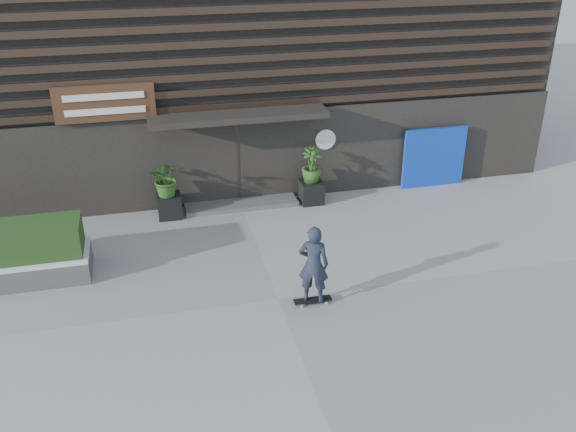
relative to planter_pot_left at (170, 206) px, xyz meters
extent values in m
plane|color=gray|center=(1.90, -4.40, -0.30)|extent=(80.00, 80.00, 0.00)
cube|color=#4E4E4C|center=(1.90, 0.20, -0.24)|extent=(3.00, 0.80, 0.12)
cube|color=black|center=(0.00, 0.00, 0.00)|extent=(0.60, 0.60, 0.60)
imported|color=#2D591E|center=(0.00, 0.00, 0.78)|extent=(0.86, 0.75, 0.96)
cube|color=black|center=(3.80, 0.00, 0.00)|extent=(0.60, 0.60, 0.60)
imported|color=#2D591E|center=(3.80, 0.00, 0.78)|extent=(0.54, 0.54, 0.96)
cube|color=#454543|center=(-3.63, -2.33, -0.05)|extent=(3.50, 1.20, 0.50)
cube|color=silver|center=(-3.63, -2.33, 0.24)|extent=(3.50, 1.20, 0.08)
cube|color=#1E3915|center=(-3.63, -2.33, 0.63)|extent=(3.30, 1.00, 0.70)
cube|color=#0D35AE|center=(7.47, 0.30, 0.56)|extent=(1.84, 0.15, 1.72)
cube|color=black|center=(1.90, 5.60, 3.70)|extent=(18.00, 10.00, 8.00)
cube|color=black|center=(1.90, 0.54, 0.95)|extent=(18.00, 0.12, 2.50)
cube|color=#38281E|center=(1.90, 0.48, 2.40)|extent=(17.60, 0.08, 0.18)
cube|color=#38281E|center=(1.90, 0.48, 2.79)|extent=(17.60, 0.08, 0.18)
cube|color=#38281E|center=(1.90, 0.48, 3.18)|extent=(17.60, 0.08, 0.18)
cube|color=#38281E|center=(1.90, 0.48, 3.58)|extent=(17.60, 0.08, 0.18)
cube|color=#38281E|center=(1.90, 0.48, 3.97)|extent=(17.60, 0.08, 0.18)
cube|color=#38281E|center=(1.90, 0.48, 4.36)|extent=(17.60, 0.08, 0.18)
cube|color=#38281E|center=(1.90, 0.48, 4.75)|extent=(17.60, 0.08, 0.18)
cube|color=black|center=(1.90, 0.10, 2.25)|extent=(4.50, 1.00, 0.15)
cube|color=black|center=(1.90, 0.70, 0.85)|extent=(2.40, 0.30, 2.30)
cube|color=#38281E|center=(1.90, 0.52, 0.85)|extent=(0.06, 0.10, 2.30)
cube|color=#472B19|center=(-1.30, 0.40, 2.70)|extent=(2.40, 0.10, 0.90)
cube|color=beige|center=(-1.30, 0.33, 2.88)|extent=(1.90, 0.02, 0.16)
cube|color=beige|center=(-1.30, 0.33, 2.52)|extent=(1.90, 0.02, 0.16)
cylinder|color=white|center=(4.30, 0.46, 1.30)|extent=(0.56, 0.03, 0.56)
cube|color=black|center=(2.55, -4.70, -0.21)|extent=(0.78, 0.20, 0.02)
cylinder|color=#ADACA8|center=(2.29, -4.80, -0.27)|extent=(0.06, 0.03, 0.06)
cylinder|color=#B2B2AD|center=(2.29, -4.60, -0.27)|extent=(0.06, 0.03, 0.06)
cylinder|color=beige|center=(2.81, -4.80, -0.27)|extent=(0.06, 0.03, 0.06)
cylinder|color=#BCBBB6|center=(2.81, -4.60, -0.27)|extent=(0.06, 0.03, 0.06)
imported|color=#1B2131|center=(2.55, -4.70, 0.63)|extent=(0.71, 0.59, 1.66)
camera|label=1|loc=(-0.43, -15.10, 7.07)|focal=39.60mm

